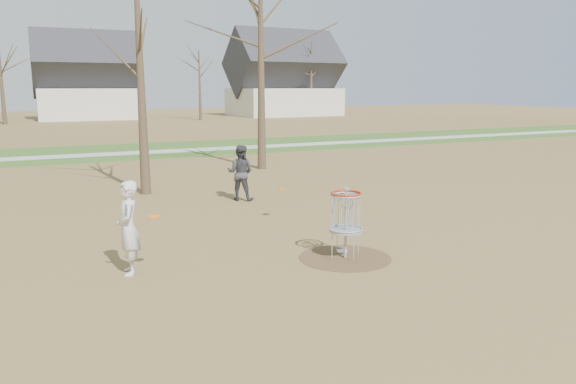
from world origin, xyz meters
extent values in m
plane|color=brown|center=(0.00, 0.00, 0.00)|extent=(160.00, 160.00, 0.00)
cube|color=#2D5119|center=(0.00, 21.00, 0.01)|extent=(160.00, 8.00, 0.01)
cube|color=#9E9E99|center=(0.00, 20.00, 0.01)|extent=(160.00, 1.50, 0.01)
cylinder|color=#47331E|center=(0.00, 0.00, 0.01)|extent=(1.80, 1.80, 0.01)
imported|color=silver|center=(-3.93, 0.91, 0.84)|extent=(0.48, 0.66, 1.67)
imported|color=#37373C|center=(0.30, 6.27, 0.82)|extent=(1.00, 0.97, 1.63)
cylinder|color=white|center=(0.16, 0.37, 0.02)|extent=(0.22, 0.22, 0.02)
cylinder|color=orange|center=(0.27, 3.43, 0.79)|extent=(0.22, 0.22, 0.07)
cylinder|color=orange|center=(-3.54, 0.64, 1.06)|extent=(0.22, 0.22, 0.02)
cylinder|color=#9EA3AD|center=(0.00, 0.00, 0.68)|extent=(0.05, 0.05, 1.35)
cylinder|color=#9EA3AD|center=(0.00, 0.00, 0.55)|extent=(0.64, 0.64, 0.04)
torus|color=#9EA3AD|center=(0.00, 0.00, 1.25)|extent=(0.60, 0.60, 0.04)
torus|color=#AD260B|center=(0.00, 0.00, 1.28)|extent=(0.60, 0.60, 0.04)
cone|color=#382B1E|center=(-2.00, 8.50, 3.75)|extent=(0.32, 0.32, 7.50)
cone|color=#382B1E|center=(3.50, 12.00, 4.25)|extent=(0.36, 0.36, 8.50)
cone|color=#382B1E|center=(-6.00, 48.00, 4.50)|extent=(0.40, 0.40, 9.00)
cone|color=#382B1E|center=(12.00, 47.00, 3.50)|extent=(0.32, 0.32, 7.00)
cone|color=#382B1E|center=(26.00, 49.00, 4.25)|extent=(0.38, 0.38, 8.50)
cube|color=silver|center=(2.00, 54.00, 1.60)|extent=(10.24, 7.34, 3.20)
pyramid|color=#2D2D33|center=(2.00, 54.00, 4.98)|extent=(10.74, 7.36, 3.55)
cube|color=silver|center=(24.00, 52.00, 1.60)|extent=(12.40, 8.62, 3.20)
pyramid|color=#2D2D33|center=(24.00, 52.00, 5.23)|extent=(13.00, 8.65, 4.06)
camera|label=1|loc=(-5.66, -8.93, 3.26)|focal=35.00mm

